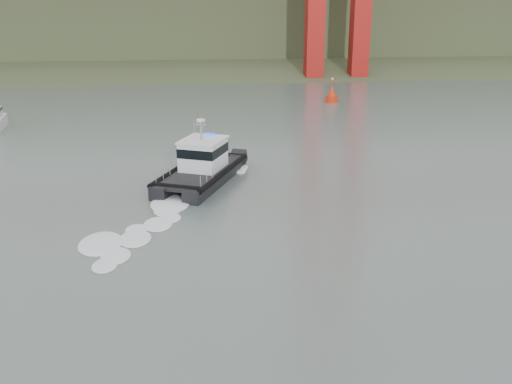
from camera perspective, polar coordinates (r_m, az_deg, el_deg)
ground at (r=28.15m, az=1.85°, el=-9.70°), size 400.00×400.00×0.00m
headlands at (r=150.16m, az=-5.46°, el=16.19°), size 500.00×105.36×27.12m
patrol_boat at (r=44.09m, az=-5.42°, el=2.65°), size 7.66×11.03×5.04m
nav_buoy at (r=79.71m, az=7.58°, el=9.54°), size 1.69×1.69×3.52m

